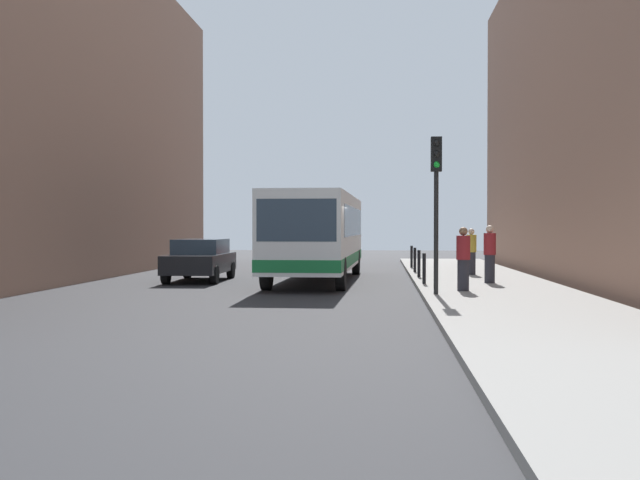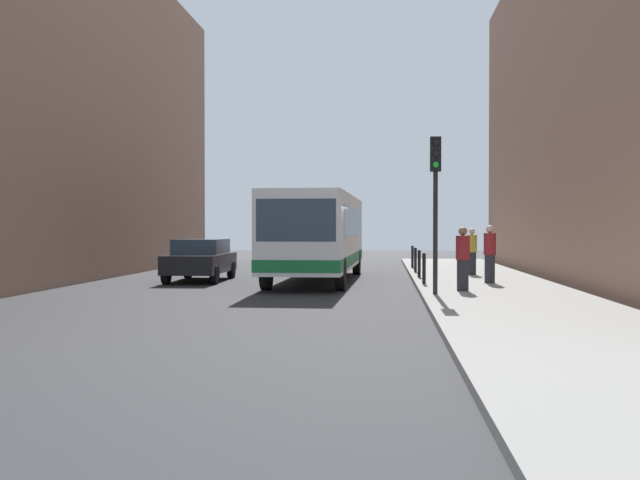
# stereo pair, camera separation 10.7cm
# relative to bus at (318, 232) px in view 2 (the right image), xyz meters

# --- Properties ---
(ground_plane) EXTENTS (80.00, 80.00, 0.00)m
(ground_plane) POSITION_rel_bus_xyz_m (0.10, -3.95, -1.73)
(ground_plane) COLOR #2D2D30
(sidewalk) EXTENTS (4.40, 40.00, 0.15)m
(sidewalk) POSITION_rel_bus_xyz_m (5.50, -3.95, -1.65)
(sidewalk) COLOR gray
(sidewalk) RESTS_ON ground
(building_left) EXTENTS (7.00, 32.00, 13.12)m
(building_left) POSITION_rel_bus_xyz_m (-11.40, 0.05, 4.84)
(building_left) COLOR #936B56
(building_left) RESTS_ON ground
(bus) EXTENTS (2.80, 11.08, 3.00)m
(bus) POSITION_rel_bus_xyz_m (0.00, 0.00, 0.00)
(bus) COLOR white
(bus) RESTS_ON ground
(car_beside_bus) EXTENTS (1.91, 4.43, 1.48)m
(car_beside_bus) POSITION_rel_bus_xyz_m (-4.14, -0.32, -0.94)
(car_beside_bus) COLOR black
(car_beside_bus) RESTS_ON ground
(car_behind_bus) EXTENTS (1.87, 4.41, 1.48)m
(car_behind_bus) POSITION_rel_bus_xyz_m (-0.43, 9.38, -0.94)
(car_behind_bus) COLOR maroon
(car_behind_bus) RESTS_ON ground
(traffic_light) EXTENTS (0.28, 0.33, 4.10)m
(traffic_light) POSITION_rel_bus_xyz_m (3.65, -6.76, 1.28)
(traffic_light) COLOR black
(traffic_light) RESTS_ON sidewalk
(bollard_near) EXTENTS (0.11, 0.11, 0.95)m
(bollard_near) POSITION_rel_bus_xyz_m (3.55, -3.10, -1.10)
(bollard_near) COLOR black
(bollard_near) RESTS_ON sidewalk
(bollard_mid) EXTENTS (0.11, 0.11, 0.95)m
(bollard_mid) POSITION_rel_bus_xyz_m (3.55, 0.09, -1.10)
(bollard_mid) COLOR black
(bollard_mid) RESTS_ON sidewalk
(bollard_far) EXTENTS (0.11, 0.11, 0.95)m
(bollard_far) POSITION_rel_bus_xyz_m (3.55, 3.28, -1.10)
(bollard_far) COLOR black
(bollard_far) RESTS_ON sidewalk
(bollard_farthest) EXTENTS (0.11, 0.11, 0.95)m
(bollard_farthest) POSITION_rel_bus_xyz_m (3.55, 6.47, -1.10)
(bollard_farthest) COLOR black
(bollard_farthest) RESTS_ON sidewalk
(pedestrian_near_signal) EXTENTS (0.38, 0.38, 1.76)m
(pedestrian_near_signal) POSITION_rel_bus_xyz_m (4.48, -5.60, -0.70)
(pedestrian_near_signal) COLOR #26262D
(pedestrian_near_signal) RESTS_ON sidewalk
(pedestrian_mid_sidewalk) EXTENTS (0.38, 0.38, 1.81)m
(pedestrian_mid_sidewalk) POSITION_rel_bus_xyz_m (5.62, -2.57, -0.66)
(pedestrian_mid_sidewalk) COLOR #26262D
(pedestrian_mid_sidewalk) RESTS_ON sidewalk
(pedestrian_far_sidewalk) EXTENTS (0.38, 0.38, 1.71)m
(pedestrian_far_sidewalk) POSITION_rel_bus_xyz_m (5.55, 1.68, -0.72)
(pedestrian_far_sidewalk) COLOR #26262D
(pedestrian_far_sidewalk) RESTS_ON sidewalk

